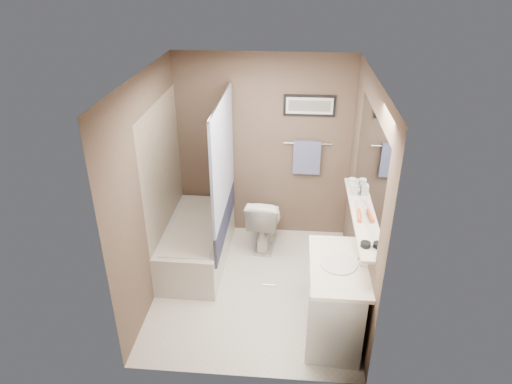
# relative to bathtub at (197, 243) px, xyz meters

# --- Properties ---
(ground) EXTENTS (2.50, 2.50, 0.00)m
(ground) POSITION_rel_bathtub_xyz_m (0.75, -0.47, -0.25)
(ground) COLOR silver
(ground) RESTS_ON ground
(ceiling) EXTENTS (2.20, 2.50, 0.04)m
(ceiling) POSITION_rel_bathtub_xyz_m (0.75, -0.47, 2.13)
(ceiling) COLOR white
(ceiling) RESTS_ON wall_back
(wall_back) EXTENTS (2.20, 0.04, 2.40)m
(wall_back) POSITION_rel_bathtub_xyz_m (0.75, 0.76, 0.95)
(wall_back) COLOR brown
(wall_back) RESTS_ON ground
(wall_front) EXTENTS (2.20, 0.04, 2.40)m
(wall_front) POSITION_rel_bathtub_xyz_m (0.75, -1.70, 0.95)
(wall_front) COLOR brown
(wall_front) RESTS_ON ground
(wall_left) EXTENTS (0.04, 2.50, 2.40)m
(wall_left) POSITION_rel_bathtub_xyz_m (-0.33, -0.47, 0.95)
(wall_left) COLOR brown
(wall_left) RESTS_ON ground
(wall_right) EXTENTS (0.04, 2.50, 2.40)m
(wall_right) POSITION_rel_bathtub_xyz_m (1.83, -0.47, 0.95)
(wall_right) COLOR brown
(wall_right) RESTS_ON ground
(tile_surround) EXTENTS (0.02, 1.55, 2.00)m
(tile_surround) POSITION_rel_bathtub_xyz_m (-0.34, 0.03, 0.75)
(tile_surround) COLOR tan
(tile_surround) RESTS_ON wall_left
(curtain_rod) EXTENTS (0.02, 1.55, 0.02)m
(curtain_rod) POSITION_rel_bathtub_xyz_m (0.35, 0.03, 1.80)
(curtain_rod) COLOR silver
(curtain_rod) RESTS_ON wall_left
(curtain_upper) EXTENTS (0.03, 1.45, 1.28)m
(curtain_upper) POSITION_rel_bathtub_xyz_m (0.35, 0.03, 1.15)
(curtain_upper) COLOR white
(curtain_upper) RESTS_ON curtain_rod
(curtain_lower) EXTENTS (0.03, 1.45, 0.36)m
(curtain_lower) POSITION_rel_bathtub_xyz_m (0.35, 0.03, 0.33)
(curtain_lower) COLOR #292C4C
(curtain_lower) RESTS_ON curtain_rod
(mirror) EXTENTS (0.02, 1.60, 1.00)m
(mirror) POSITION_rel_bathtub_xyz_m (1.84, -0.62, 1.37)
(mirror) COLOR silver
(mirror) RESTS_ON wall_right
(shelf) EXTENTS (0.12, 1.60, 0.03)m
(shelf) POSITION_rel_bathtub_xyz_m (1.79, -0.62, 0.85)
(shelf) COLOR silver
(shelf) RESTS_ON wall_right
(towel_bar) EXTENTS (0.60, 0.02, 0.02)m
(towel_bar) POSITION_rel_bathtub_xyz_m (1.30, 0.75, 1.05)
(towel_bar) COLOR silver
(towel_bar) RESTS_ON wall_back
(towel) EXTENTS (0.34, 0.05, 0.44)m
(towel) POSITION_rel_bathtub_xyz_m (1.30, 0.73, 0.87)
(towel) COLOR #8894C6
(towel) RESTS_ON towel_bar
(art_frame) EXTENTS (0.62, 0.02, 0.26)m
(art_frame) POSITION_rel_bathtub_xyz_m (1.30, 0.76, 1.53)
(art_frame) COLOR black
(art_frame) RESTS_ON wall_back
(art_mat) EXTENTS (0.56, 0.00, 0.20)m
(art_mat) POSITION_rel_bathtub_xyz_m (1.30, 0.75, 1.53)
(art_mat) COLOR white
(art_mat) RESTS_ON art_frame
(art_image) EXTENTS (0.50, 0.00, 0.13)m
(art_image) POSITION_rel_bathtub_xyz_m (1.30, 0.75, 1.53)
(art_image) COLOR #595959
(art_image) RESTS_ON art_mat
(door) EXTENTS (0.80, 0.02, 2.00)m
(door) POSITION_rel_bathtub_xyz_m (1.30, -1.71, 0.75)
(door) COLOR silver
(door) RESTS_ON wall_front
(door_handle) EXTENTS (0.10, 0.02, 0.02)m
(door_handle) POSITION_rel_bathtub_xyz_m (0.97, -1.66, 0.75)
(door_handle) COLOR silver
(door_handle) RESTS_ON door
(bathtub) EXTENTS (0.72, 1.51, 0.50)m
(bathtub) POSITION_rel_bathtub_xyz_m (0.00, 0.00, 0.00)
(bathtub) COLOR silver
(bathtub) RESTS_ON ground
(tub_rim) EXTENTS (0.56, 1.36, 0.02)m
(tub_rim) POSITION_rel_bathtub_xyz_m (-0.00, 0.00, 0.25)
(tub_rim) COLOR beige
(tub_rim) RESTS_ON bathtub
(toilet) EXTENTS (0.48, 0.74, 0.72)m
(toilet) POSITION_rel_bathtub_xyz_m (0.81, 0.42, 0.11)
(toilet) COLOR white
(toilet) RESTS_ON ground
(vanity) EXTENTS (0.59, 0.95, 0.80)m
(vanity) POSITION_rel_bathtub_xyz_m (1.60, -1.11, 0.15)
(vanity) COLOR silver
(vanity) RESTS_ON ground
(countertop) EXTENTS (0.54, 0.96, 0.04)m
(countertop) POSITION_rel_bathtub_xyz_m (1.59, -1.11, 0.57)
(countertop) COLOR white
(countertop) RESTS_ON vanity
(sink_basin) EXTENTS (0.34, 0.34, 0.01)m
(sink_basin) POSITION_rel_bathtub_xyz_m (1.58, -1.11, 0.60)
(sink_basin) COLOR silver
(sink_basin) RESTS_ON countertop
(faucet_spout) EXTENTS (0.02, 0.02, 0.10)m
(faucet_spout) POSITION_rel_bathtub_xyz_m (1.78, -1.11, 0.64)
(faucet_spout) COLOR silver
(faucet_spout) RESTS_ON countertop
(faucet_knob) EXTENTS (0.05, 0.05, 0.05)m
(faucet_knob) POSITION_rel_bathtub_xyz_m (1.78, -1.01, 0.62)
(faucet_knob) COLOR white
(faucet_knob) RESTS_ON countertop
(candle_bowl_near) EXTENTS (0.09, 0.09, 0.04)m
(candle_bowl_near) POSITION_rel_bathtub_xyz_m (1.79, -1.20, 0.89)
(candle_bowl_near) COLOR black
(candle_bowl_near) RESTS_ON shelf
(hair_brush_front) EXTENTS (0.06, 0.22, 0.04)m
(hair_brush_front) POSITION_rel_bathtub_xyz_m (1.79, -0.69, 0.89)
(hair_brush_front) COLOR #EF5921
(hair_brush_front) RESTS_ON shelf
(pink_comb) EXTENTS (0.05, 0.16, 0.01)m
(pink_comb) POSITION_rel_bathtub_xyz_m (1.79, -0.42, 0.87)
(pink_comb) COLOR pink
(pink_comb) RESTS_ON shelf
(glass_jar) EXTENTS (0.08, 0.08, 0.10)m
(glass_jar) POSITION_rel_bathtub_xyz_m (1.79, -0.04, 0.92)
(glass_jar) COLOR white
(glass_jar) RESTS_ON shelf
(soap_bottle) EXTENTS (0.08, 0.08, 0.17)m
(soap_bottle) POSITION_rel_bathtub_xyz_m (1.79, -0.20, 0.95)
(soap_bottle) COLOR #999999
(soap_bottle) RESTS_ON shelf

